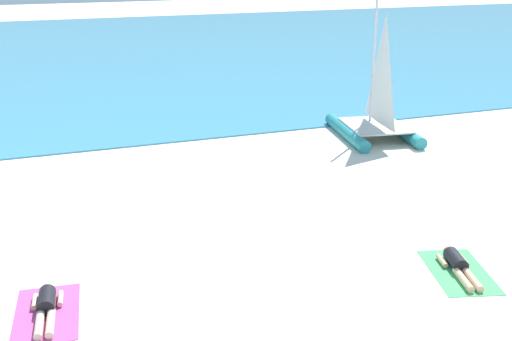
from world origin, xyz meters
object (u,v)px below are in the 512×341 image
sailboat_teal (375,117)px  towel_rightmost (459,272)px  sunbather_center_left (46,305)px  sunbather_rightmost (458,264)px  towel_center_left (47,314)px

sailboat_teal → towel_rightmost: sailboat_teal is taller
towel_rightmost → sailboat_teal: bearing=70.1°
sunbather_center_left → towel_rightmost: 7.86m
towel_rightmost → sunbather_rightmost: (0.02, 0.06, 0.13)m
sunbather_center_left → sunbather_rightmost: (7.77, -1.21, 0.00)m
towel_center_left → towel_rightmost: size_ratio=1.00×
sunbather_center_left → sunbather_rightmost: bearing=-2.8°
sunbather_center_left → towel_rightmost: bearing=-3.3°
sailboat_teal → sunbather_center_left: size_ratio=2.97×
sunbather_rightmost → towel_rightmost: bearing=-90.0°
sailboat_teal → towel_center_left: size_ratio=2.45×
sailboat_teal → sunbather_center_left: sailboat_teal is taller
sunbather_center_left → sunbather_rightmost: 7.87m
sailboat_teal → sunbather_rightmost: bearing=-101.0°
sailboat_teal → sunbather_rightmost: sailboat_teal is taller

